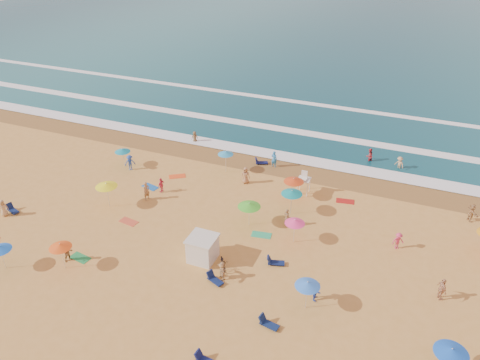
% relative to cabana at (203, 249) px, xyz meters
% --- Properties ---
extents(ground, '(220.00, 220.00, 0.00)m').
position_rel_cabana_xyz_m(ground, '(1.93, 4.35, -1.00)').
color(ground, gold).
rests_on(ground, ground).
extents(ocean, '(220.00, 140.00, 0.18)m').
position_rel_cabana_xyz_m(ocean, '(1.93, 88.35, -1.00)').
color(ocean, '#0C4756').
rests_on(ocean, ground).
extents(wet_sand, '(220.00, 220.00, 0.00)m').
position_rel_cabana_xyz_m(wet_sand, '(1.93, 16.85, -0.99)').
color(wet_sand, olive).
rests_on(wet_sand, ground).
extents(surf_foam, '(200.00, 18.70, 0.05)m').
position_rel_cabana_xyz_m(surf_foam, '(1.93, 25.67, -0.90)').
color(surf_foam, white).
rests_on(surf_foam, ground).
extents(cabana, '(2.00, 2.00, 2.00)m').
position_rel_cabana_xyz_m(cabana, '(0.00, 0.00, 0.00)').
color(cabana, silver).
rests_on(cabana, ground).
extents(cabana_roof, '(2.20, 2.20, 0.12)m').
position_rel_cabana_xyz_m(cabana_roof, '(0.00, 0.00, 1.06)').
color(cabana_roof, silver).
rests_on(cabana_roof, cabana).
extents(bicycle, '(1.46, 1.75, 0.90)m').
position_rel_cabana_xyz_m(bicycle, '(1.90, -0.30, -0.55)').
color(bicycle, black).
rests_on(bicycle, ground).
extents(lifeguard_stand, '(1.20, 1.20, 2.10)m').
position_rel_cabana_xyz_m(lifeguard_stand, '(4.75, 12.72, 0.05)').
color(lifeguard_stand, white).
rests_on(lifeguard_stand, ground).
extents(beach_umbrellas, '(55.86, 25.47, 0.77)m').
position_rel_cabana_xyz_m(beach_umbrellas, '(4.76, 3.55, 1.12)').
color(beach_umbrellas, green).
rests_on(beach_umbrellas, ground).
extents(loungers, '(59.22, 26.56, 0.34)m').
position_rel_cabana_xyz_m(loungers, '(9.00, 1.67, -0.83)').
color(loungers, '#0F1E4F').
rests_on(loungers, ground).
extents(towels, '(46.92, 25.32, 0.03)m').
position_rel_cabana_xyz_m(towels, '(0.73, 3.18, -0.98)').
color(towels, red).
rests_on(towels, ground).
extents(beachgoers, '(40.26, 27.11, 2.14)m').
position_rel_cabana_xyz_m(beachgoers, '(2.72, 9.37, -0.21)').
color(beachgoers, tan).
rests_on(beachgoers, ground).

